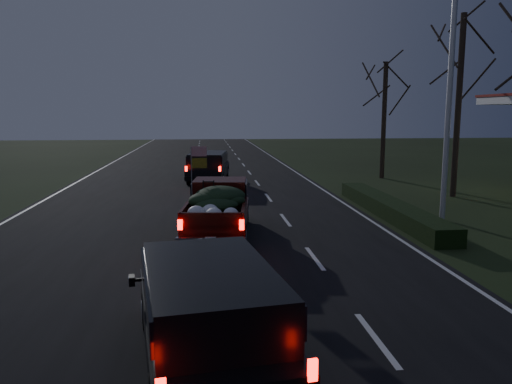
{
  "coord_description": "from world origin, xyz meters",
  "views": [
    {
      "loc": [
        0.6,
        -15.59,
        4.01
      ],
      "look_at": [
        2.36,
        1.26,
        1.3
      ],
      "focal_mm": 35.0,
      "sensor_mm": 36.0,
      "label": 1
    }
  ],
  "objects_px": {
    "rear_suv": "(209,305)",
    "lead_suv": "(208,164)",
    "pickup_truck": "(218,205)",
    "light_pole": "(451,71)"
  },
  "relations": [
    {
      "from": "pickup_truck",
      "to": "rear_suv",
      "type": "xyz_separation_m",
      "value": [
        -0.4,
        -8.76,
        0.05
      ]
    },
    {
      "from": "lead_suv",
      "to": "rear_suv",
      "type": "relative_size",
      "value": 1.02
    },
    {
      "from": "pickup_truck",
      "to": "rear_suv",
      "type": "bearing_deg",
      "value": -86.47
    },
    {
      "from": "pickup_truck",
      "to": "light_pole",
      "type": "bearing_deg",
      "value": 15.24
    },
    {
      "from": "rear_suv",
      "to": "lead_suv",
      "type": "bearing_deg",
      "value": 80.97
    },
    {
      "from": "pickup_truck",
      "to": "lead_suv",
      "type": "relative_size",
      "value": 1.02
    },
    {
      "from": "pickup_truck",
      "to": "lead_suv",
      "type": "height_order",
      "value": "pickup_truck"
    },
    {
      "from": "light_pole",
      "to": "lead_suv",
      "type": "xyz_separation_m",
      "value": [
        -8.67,
        11.45,
        -4.43
      ]
    },
    {
      "from": "light_pole",
      "to": "lead_suv",
      "type": "bearing_deg",
      "value": 127.12
    },
    {
      "from": "light_pole",
      "to": "rear_suv",
      "type": "height_order",
      "value": "light_pole"
    }
  ]
}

